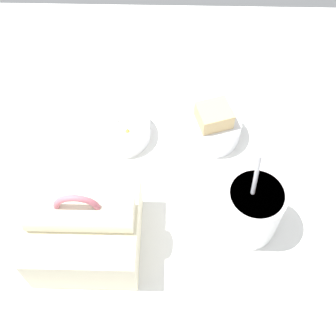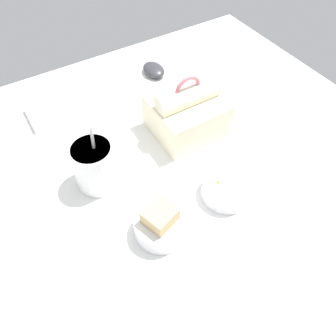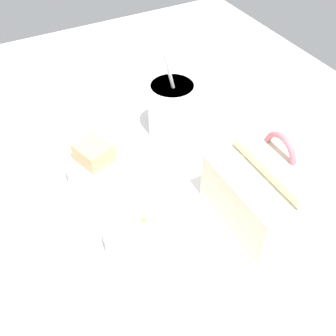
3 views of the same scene
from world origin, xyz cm
name	(u,v)px [view 1 (image 1 of 3)]	position (x,y,z in cm)	size (l,w,h in cm)	color
desk_surface	(189,205)	(0.00, 0.00, 1.00)	(140.00, 110.00, 2.00)	white
lunch_bag	(85,229)	(17.67, 8.31, 8.05)	(18.03, 17.25, 17.63)	#EFE5C1
soup_cup	(252,210)	(-10.57, 4.21, 8.23)	(10.13, 10.13, 20.01)	white
bento_bowl_sandwich	(213,126)	(-4.61, -15.60, 5.16)	(11.37, 11.37, 8.48)	silver
bento_bowl_snacks	(122,130)	(13.61, -15.11, 4.09)	(11.62, 11.62, 5.07)	silver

